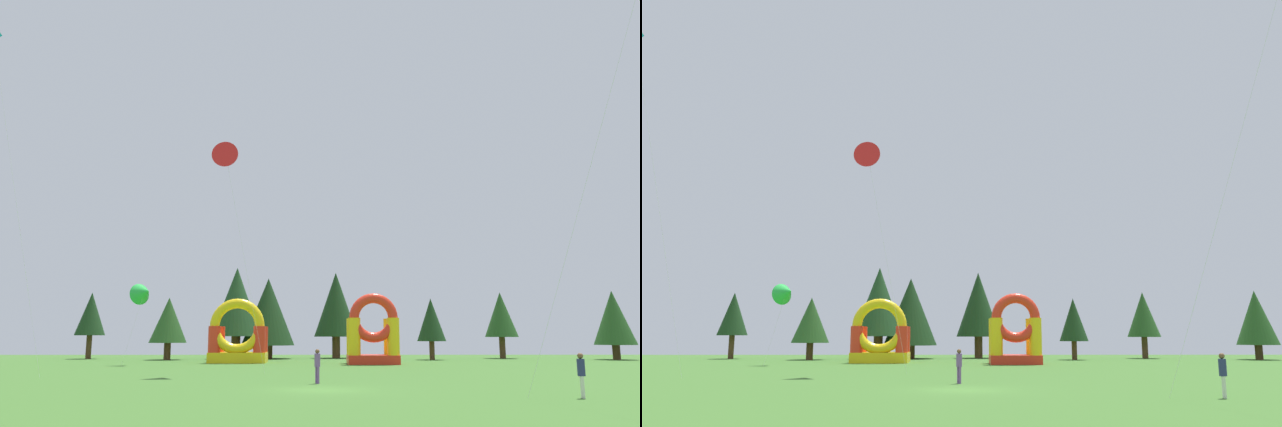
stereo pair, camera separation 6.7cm
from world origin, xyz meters
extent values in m
plane|color=#3D6B28|center=(0.00, 0.00, 0.00)|extent=(120.00, 120.00, 0.00)
cylinder|color=silver|center=(-19.72, 8.28, 11.25)|extent=(4.42, 1.34, 22.50)
cone|color=red|center=(-6.90, 13.26, 15.46)|extent=(1.93, 1.91, 2.08)
cylinder|color=silver|center=(-5.36, 13.26, 7.73)|extent=(3.09, 0.02, 15.46)
cone|color=green|center=(-16.19, 27.19, 6.54)|extent=(2.81, 2.81, 2.18)
cylinder|color=silver|center=(-16.86, 26.57, 3.27)|extent=(1.37, 1.26, 6.54)
cylinder|color=silver|center=(10.91, -6.13, 8.62)|extent=(4.55, 3.90, 17.25)
cylinder|color=silver|center=(10.99, -4.18, 0.45)|extent=(0.15, 0.15, 0.91)
cylinder|color=silver|center=(10.95, -4.36, 0.45)|extent=(0.15, 0.15, 0.91)
cylinder|color=navy|center=(10.97, -4.27, 1.27)|extent=(0.38, 0.38, 0.72)
sphere|color=brown|center=(10.97, -4.27, 1.75)|extent=(0.25, 0.25, 0.25)
cylinder|color=#724C8C|center=(-0.28, 4.26, 0.45)|extent=(0.18, 0.18, 0.91)
cylinder|color=#724C8C|center=(-0.18, 4.11, 0.45)|extent=(0.18, 0.18, 0.91)
cylinder|color=#724C8C|center=(-0.23, 4.19, 1.27)|extent=(0.45, 0.45, 0.72)
sphere|color=brown|center=(-0.23, 4.19, 1.75)|extent=(0.25, 0.25, 0.25)
cube|color=red|center=(5.12, 29.44, 0.42)|extent=(4.77, 4.12, 0.84)
cylinder|color=yellow|center=(3.30, 27.95, 2.55)|extent=(1.15, 1.15, 3.42)
cylinder|color=yellow|center=(6.93, 27.95, 2.55)|extent=(1.15, 1.15, 3.42)
cylinder|color=yellow|center=(3.30, 30.92, 2.55)|extent=(1.15, 1.15, 3.42)
cylinder|color=yellow|center=(6.93, 30.92, 2.55)|extent=(1.15, 1.15, 3.42)
torus|color=red|center=(5.12, 27.95, 4.26)|extent=(4.54, 0.92, 4.54)
cube|color=yellow|center=(-7.97, 32.74, 0.50)|extent=(5.60, 4.28, 1.01)
cylinder|color=red|center=(-10.17, 31.20, 2.28)|extent=(1.20, 1.20, 2.54)
cylinder|color=red|center=(-5.77, 31.20, 2.28)|extent=(1.20, 1.20, 2.54)
cylinder|color=red|center=(-10.17, 34.28, 2.28)|extent=(1.20, 1.20, 2.54)
cylinder|color=red|center=(-5.77, 34.28, 2.28)|extent=(1.20, 1.20, 2.54)
torus|color=yellow|center=(-7.97, 31.20, 3.55)|extent=(5.36, 0.96, 5.36)
cylinder|color=#4C331E|center=(-26.68, 43.67, 1.34)|extent=(0.63, 0.63, 2.68)
cone|color=#193819|center=(-26.68, 43.67, 5.17)|extent=(3.48, 3.48, 4.97)
cylinder|color=#4C331E|center=(-16.81, 40.47, 0.93)|extent=(0.75, 0.75, 1.86)
cone|color=#234C1E|center=(-16.81, 40.47, 4.37)|extent=(4.17, 4.17, 5.02)
cylinder|color=#4C331E|center=(-9.47, 42.69, 1.29)|extent=(1.04, 1.04, 2.57)
cone|color=#1E4221|center=(-9.47, 42.69, 6.54)|extent=(5.76, 5.76, 7.93)
cylinder|color=#4C331E|center=(-5.87, 43.83, 0.77)|extent=(1.12, 1.12, 1.54)
cone|color=#193819|center=(-5.87, 43.83, 5.44)|extent=(6.25, 6.25, 7.81)
cylinder|color=#4C331E|center=(2.21, 45.75, 1.26)|extent=(0.95, 0.95, 2.53)
cone|color=#193819|center=(2.21, 45.75, 6.38)|extent=(5.29, 5.29, 7.70)
cylinder|color=#4C331E|center=(12.72, 40.23, 1.02)|extent=(0.58, 0.58, 2.03)
cone|color=#193819|center=(12.72, 40.23, 4.41)|extent=(3.22, 3.22, 4.74)
cylinder|color=#4C331E|center=(21.89, 44.63, 1.24)|extent=(0.70, 0.70, 2.49)
cone|color=#234C1E|center=(21.89, 44.63, 5.13)|extent=(3.89, 3.89, 5.29)
cylinder|color=#4C331E|center=(33.35, 40.24, 0.82)|extent=(0.82, 0.82, 1.63)
cone|color=#234C1E|center=(33.35, 40.24, 4.65)|extent=(4.57, 4.57, 6.04)
camera|label=1|loc=(-0.39, -31.92, 2.57)|focal=35.63mm
camera|label=2|loc=(-0.32, -31.92, 2.57)|focal=35.63mm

